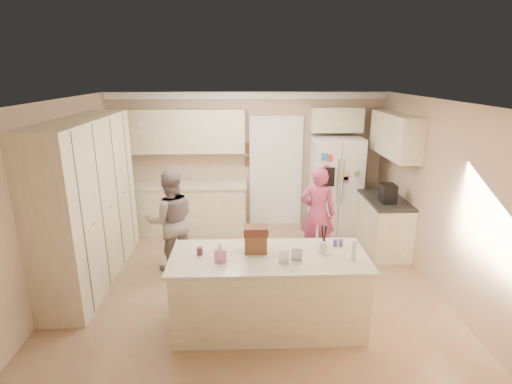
{
  "coord_description": "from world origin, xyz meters",
  "views": [
    {
      "loc": [
        -0.09,
        -5.28,
        2.97
      ],
      "look_at": [
        0.1,
        0.35,
        1.25
      ],
      "focal_mm": 28.0,
      "sensor_mm": 36.0,
      "label": 1
    }
  ],
  "objects_px": {
    "coffee_maker": "(388,193)",
    "dollhouse_body": "(256,243)",
    "tissue_box": "(221,254)",
    "teen_boy": "(171,221)",
    "teen_girl": "(317,214)",
    "refrigerator": "(335,185)",
    "utensil_crock": "(324,247)",
    "island_base": "(269,292)"
  },
  "relations": [
    {
      "from": "coffee_maker",
      "to": "dollhouse_body",
      "type": "bearing_deg",
      "value": -140.71
    },
    {
      "from": "tissue_box",
      "to": "teen_boy",
      "type": "height_order",
      "value": "teen_boy"
    },
    {
      "from": "coffee_maker",
      "to": "teen_girl",
      "type": "bearing_deg",
      "value": -174.51
    },
    {
      "from": "teen_girl",
      "to": "coffee_maker",
      "type": "bearing_deg",
      "value": -166.01
    },
    {
      "from": "refrigerator",
      "to": "teen_girl",
      "type": "height_order",
      "value": "refrigerator"
    },
    {
      "from": "coffee_maker",
      "to": "dollhouse_body",
      "type": "relative_size",
      "value": 1.15
    },
    {
      "from": "teen_boy",
      "to": "coffee_maker",
      "type": "bearing_deg",
      "value": 170.35
    },
    {
      "from": "teen_boy",
      "to": "teen_girl",
      "type": "xyz_separation_m",
      "value": [
        2.29,
        0.28,
        -0.02
      ]
    },
    {
      "from": "coffee_maker",
      "to": "teen_boy",
      "type": "bearing_deg",
      "value": -173.49
    },
    {
      "from": "coffee_maker",
      "to": "dollhouse_body",
      "type": "xyz_separation_m",
      "value": [
        -2.2,
        -1.8,
        -0.03
      ]
    },
    {
      "from": "refrigerator",
      "to": "utensil_crock",
      "type": "distance_m",
      "value": 3.08
    },
    {
      "from": "tissue_box",
      "to": "utensil_crock",
      "type": "bearing_deg",
      "value": 7.13
    },
    {
      "from": "refrigerator",
      "to": "teen_girl",
      "type": "distance_m",
      "value": 1.36
    },
    {
      "from": "island_base",
      "to": "dollhouse_body",
      "type": "relative_size",
      "value": 8.46
    },
    {
      "from": "tissue_box",
      "to": "teen_boy",
      "type": "relative_size",
      "value": 0.09
    },
    {
      "from": "refrigerator",
      "to": "teen_girl",
      "type": "bearing_deg",
      "value": -113.96
    },
    {
      "from": "island_base",
      "to": "teen_girl",
      "type": "bearing_deg",
      "value": 63.4
    },
    {
      "from": "island_base",
      "to": "teen_boy",
      "type": "distance_m",
      "value": 2.08
    },
    {
      "from": "refrigerator",
      "to": "dollhouse_body",
      "type": "distance_m",
      "value": 3.34
    },
    {
      "from": "refrigerator",
      "to": "teen_girl",
      "type": "xyz_separation_m",
      "value": [
        -0.56,
        -1.23,
        -0.13
      ]
    },
    {
      "from": "refrigerator",
      "to": "island_base",
      "type": "distance_m",
      "value": 3.39
    },
    {
      "from": "tissue_box",
      "to": "teen_girl",
      "type": "relative_size",
      "value": 0.09
    },
    {
      "from": "teen_boy",
      "to": "island_base",
      "type": "bearing_deg",
      "value": 116.5
    },
    {
      "from": "utensil_crock",
      "to": "tissue_box",
      "type": "relative_size",
      "value": 1.07
    },
    {
      "from": "refrigerator",
      "to": "dollhouse_body",
      "type": "xyz_separation_m",
      "value": [
        -1.61,
        -2.92,
        0.14
      ]
    },
    {
      "from": "refrigerator",
      "to": "coffee_maker",
      "type": "distance_m",
      "value": 1.28
    },
    {
      "from": "coffee_maker",
      "to": "dollhouse_body",
      "type": "distance_m",
      "value": 2.84
    },
    {
      "from": "coffee_maker",
      "to": "teen_boy",
      "type": "distance_m",
      "value": 3.47
    },
    {
      "from": "island_base",
      "to": "teen_girl",
      "type": "height_order",
      "value": "teen_girl"
    },
    {
      "from": "teen_girl",
      "to": "island_base",
      "type": "bearing_deg",
      "value": 71.9
    },
    {
      "from": "refrigerator",
      "to": "island_base",
      "type": "xyz_separation_m",
      "value": [
        -1.46,
        -3.02,
        -0.46
      ]
    },
    {
      "from": "refrigerator",
      "to": "tissue_box",
      "type": "xyz_separation_m",
      "value": [
        -2.01,
        -3.12,
        0.1
      ]
    },
    {
      "from": "island_base",
      "to": "utensil_crock",
      "type": "height_order",
      "value": "utensil_crock"
    },
    {
      "from": "utensil_crock",
      "to": "tissue_box",
      "type": "height_order",
      "value": "utensil_crock"
    },
    {
      "from": "tissue_box",
      "to": "refrigerator",
      "type": "bearing_deg",
      "value": 57.3
    },
    {
      "from": "dollhouse_body",
      "to": "teen_boy",
      "type": "xyz_separation_m",
      "value": [
        -1.24,
        1.41,
        -0.24
      ]
    },
    {
      "from": "refrigerator",
      "to": "teen_boy",
      "type": "height_order",
      "value": "refrigerator"
    },
    {
      "from": "coffee_maker",
      "to": "teen_boy",
      "type": "xyz_separation_m",
      "value": [
        -3.44,
        -0.39,
        -0.28
      ]
    },
    {
      "from": "island_base",
      "to": "tissue_box",
      "type": "distance_m",
      "value": 0.79
    },
    {
      "from": "dollhouse_body",
      "to": "teen_boy",
      "type": "bearing_deg",
      "value": 131.37
    },
    {
      "from": "utensil_crock",
      "to": "teen_boy",
      "type": "xyz_separation_m",
      "value": [
        -2.04,
        1.46,
        -0.21
      ]
    },
    {
      "from": "dollhouse_body",
      "to": "teen_girl",
      "type": "bearing_deg",
      "value": 58.23
    }
  ]
}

